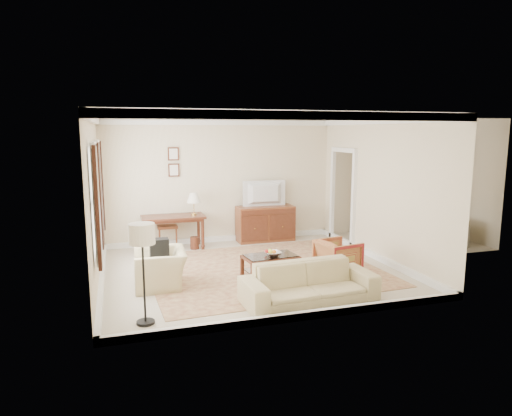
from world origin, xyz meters
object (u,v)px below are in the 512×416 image
sideboard (265,223)px  tv (266,185)px  coffee_table (271,260)px  sofa (309,277)px  striped_armchair (338,255)px  club_armchair (160,262)px  writing_desk (173,221)px

sideboard → tv: size_ratio=1.37×
coffee_table → sofa: size_ratio=0.49×
striped_armchair → club_armchair: bearing=74.9°
sideboard → striped_armchair: 2.92m
striped_armchair → writing_desk: bearing=34.2°
sideboard → club_armchair: bearing=-136.4°
striped_armchair → club_armchair: (-3.23, 0.26, 0.07)m
writing_desk → coffee_table: bearing=-60.7°
coffee_table → sofa: (0.17, -1.36, 0.10)m
sofa → coffee_table: bearing=94.0°
sideboard → striped_armchair: (0.48, -2.88, -0.07)m
sideboard → tv: tv is taller
sideboard → tv: 0.93m
tv → sideboard: bearing=-90.0°
tv → club_armchair: (-2.76, -2.60, -0.93)m
writing_desk → sofa: 4.24m
sideboard → club_armchair: size_ratio=1.42×
striped_armchair → club_armchair: 3.24m
sofa → sideboard: bearing=78.2°
writing_desk → coffee_table: 2.95m
sideboard → writing_desk: bearing=-176.1°
coffee_table → sofa: bearing=-83.0°
tv → coffee_table: tv is taller
tv → sofa: size_ratio=0.48×
writing_desk → sideboard: 2.24m
coffee_table → striped_armchair: bearing=-7.7°
tv → sofa: (-0.63, -4.05, -0.95)m
club_armchair → sofa: bearing=58.2°
striped_armchair → tv: bearing=-1.1°
sideboard → striped_armchair: sideboard is taller
sofa → writing_desk: bearing=109.2°
writing_desk → club_armchair: (-0.53, -2.47, -0.23)m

